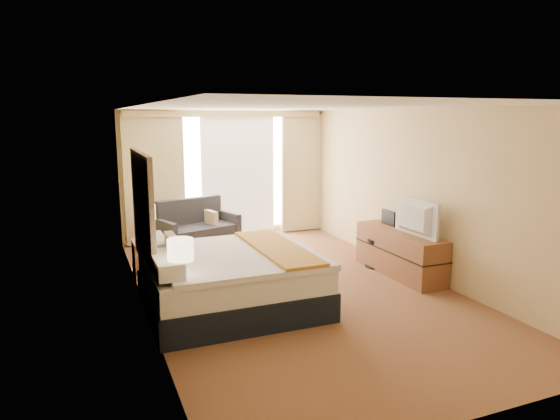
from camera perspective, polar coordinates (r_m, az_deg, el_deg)
name	(u,v)px	position (r m, az deg, el deg)	size (l,w,h in m)	color
floor	(294,288)	(7.38, 1.56, -8.93)	(4.20, 7.00, 0.02)	#4E2016
ceiling	(294,107)	(6.95, 1.67, 11.70)	(4.20, 7.00, 0.02)	white
wall_back	(226,174)	(10.32, -6.24, 4.06)	(4.20, 0.02, 2.60)	#D1BD7F
wall_front	(475,270)	(4.17, 21.44, -6.42)	(4.20, 0.02, 2.60)	#D1BD7F
wall_left	(141,211)	(6.51, -15.58, -0.12)	(0.02, 7.00, 2.60)	#D1BD7F
wall_right	(416,192)	(8.12, 15.32, 1.97)	(0.02, 7.00, 2.60)	#D1BD7F
headboard	(143,210)	(6.71, -15.43, 0.03)	(0.06, 1.85, 1.50)	black
nightstand_left	(178,316)	(5.82, -11.53, -11.74)	(0.45, 0.52, 0.55)	brown
nightstand_right	(148,258)	(8.17, -14.82, -5.32)	(0.45, 0.52, 0.55)	brown
media_dresser	(399,252)	(8.15, 13.48, -4.74)	(0.50, 1.80, 0.70)	brown
window	(238,173)	(10.36, -4.87, 4.22)	(2.30, 0.02, 2.30)	white
curtains	(227,170)	(10.20, -6.10, 4.60)	(4.12, 0.19, 2.56)	beige
bed	(230,279)	(6.58, -5.69, -7.89)	(2.17, 1.98, 1.05)	black
loveseat	(197,232)	(9.66, -9.44, -2.47)	(1.64, 1.20, 0.92)	#561918
floor_lamp	(142,187)	(8.80, -15.49, 2.51)	(0.23, 0.23, 1.82)	black
desk_chair	(382,242)	(8.47, 11.57, -3.59)	(0.46, 0.46, 0.94)	black
lamp_left	(180,251)	(5.61, -11.31, -4.61)	(0.29, 0.29, 0.60)	black
lamp_right	(146,213)	(7.96, -15.05, -0.34)	(0.28, 0.28, 0.59)	black
tissue_box	(178,287)	(5.73, -11.59, -8.64)	(0.11, 0.11, 0.10)	#91BCE1
telephone	(156,238)	(8.11, -13.98, -3.16)	(0.16, 0.13, 0.06)	black
television	(411,218)	(7.72, 14.77, -0.88)	(0.96, 0.13, 0.55)	black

